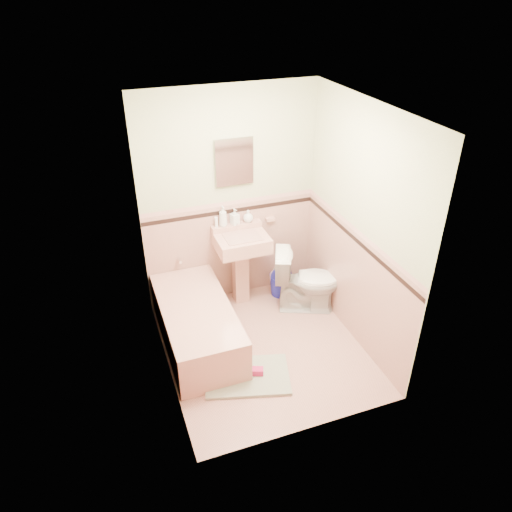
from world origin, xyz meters
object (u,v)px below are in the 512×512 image
object	(u,v)px
soap_bottle_mid	(235,217)
shoe	(255,371)
sink	(242,270)
bucket	(280,284)
toilet	(307,280)
bathtub	(197,326)
soap_bottle_left	(223,216)
medicine_cabinet	(234,161)
soap_bottle_right	(248,216)

from	to	relation	value
soap_bottle_mid	shoe	world-z (taller)	soap_bottle_mid
sink	bucket	size ratio (longest dim) A/B	3.29
toilet	bucket	distance (m)	0.46
bathtub	soap_bottle_mid	distance (m)	1.28
soap_bottle_left	shoe	size ratio (longest dim) A/B	1.48
toilet	soap_bottle_mid	bearing A→B (deg)	75.23
bathtub	medicine_cabinet	size ratio (longest dim) A/B	3.06
soap_bottle_right	bucket	distance (m)	0.99
shoe	soap_bottle_mid	bearing A→B (deg)	100.42
sink	toilet	distance (m)	0.76
toilet	shoe	world-z (taller)	toilet
soap_bottle_mid	toilet	xyz separation A→B (m)	(0.69, -0.53, -0.69)
soap_bottle_mid	bucket	bearing A→B (deg)	-18.78
medicine_cabinet	soap_bottle_mid	xyz separation A→B (m)	(-0.02, -0.03, -0.63)
sink	shoe	distance (m)	1.30
soap_bottle_mid	bucket	size ratio (longest dim) A/B	0.68
bucket	medicine_cabinet	bearing A→B (deg)	157.53
sink	soap_bottle_mid	size ratio (longest dim) A/B	4.88
soap_bottle_right	shoe	xyz separation A→B (m)	(-0.42, -1.39, -0.98)
sink	medicine_cabinet	bearing A→B (deg)	90.00
soap_bottle_mid	bathtub	bearing A→B (deg)	-132.97
sink	shoe	bearing A→B (deg)	-102.96
soap_bottle_right	bucket	xyz separation A→B (m)	(0.35, -0.17, -0.91)
sink	bucket	world-z (taller)	sink
toilet	medicine_cabinet	bearing A→B (deg)	72.93
bucket	shoe	bearing A→B (deg)	-122.43
soap_bottle_mid	sink	bearing A→B (deg)	-84.12
soap_bottle_left	shoe	distance (m)	1.73
bathtub	sink	size ratio (longest dim) A/B	1.65
soap_bottle_mid	toilet	bearing A→B (deg)	-37.57
medicine_cabinet	shoe	world-z (taller)	medicine_cabinet
toilet	shoe	xyz separation A→B (m)	(-0.95, -0.86, -0.31)
soap_bottle_mid	toilet	world-z (taller)	soap_bottle_mid
medicine_cabinet	shoe	bearing A→B (deg)	-101.09
bathtub	soap_bottle_left	world-z (taller)	soap_bottle_left
bathtub	medicine_cabinet	bearing A→B (deg)	47.42
bathtub	soap_bottle_mid	world-z (taller)	soap_bottle_mid
bucket	sink	bearing A→B (deg)	-179.31
shoe	sink	bearing A→B (deg)	98.05
sink	bucket	distance (m)	0.59
bathtub	bucket	world-z (taller)	bathtub
sink	toilet	xyz separation A→B (m)	(0.67, -0.35, -0.08)
bathtub	shoe	world-z (taller)	bathtub
bucket	shoe	xyz separation A→B (m)	(-0.77, -1.21, -0.07)
sink	toilet	world-z (taller)	sink
medicine_cabinet	soap_bottle_left	bearing A→B (deg)	-169.01
soap_bottle_right	shoe	distance (m)	1.75
bathtub	bucket	xyz separation A→B (m)	(1.17, 0.54, -0.09)
sink	soap_bottle_right	size ratio (longest dim) A/B	6.27
soap_bottle_mid	medicine_cabinet	bearing A→B (deg)	58.28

